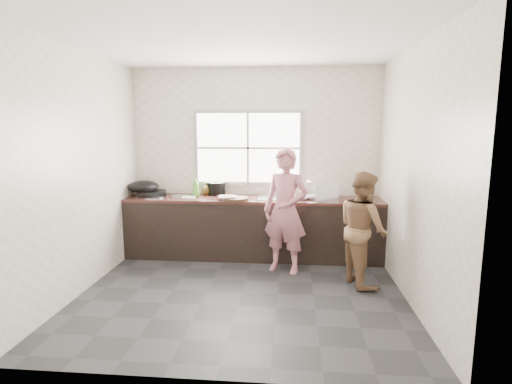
# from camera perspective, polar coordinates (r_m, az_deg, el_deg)

# --- Properties ---
(floor) EXTENTS (3.60, 3.20, 0.01)m
(floor) POSITION_cam_1_polar(r_m,az_deg,el_deg) (4.67, -1.99, -14.19)
(floor) COLOR #29292B
(floor) RESTS_ON ground
(ceiling) EXTENTS (3.60, 3.20, 0.01)m
(ceiling) POSITION_cam_1_polar(r_m,az_deg,el_deg) (4.37, -2.20, 20.53)
(ceiling) COLOR silver
(ceiling) RESTS_ON wall_back
(wall_back) EXTENTS (3.60, 0.01, 2.70)m
(wall_back) POSITION_cam_1_polar(r_m,az_deg,el_deg) (5.90, -0.14, 4.37)
(wall_back) COLOR beige
(wall_back) RESTS_ON ground
(wall_left) EXTENTS (0.01, 3.20, 2.70)m
(wall_left) POSITION_cam_1_polar(r_m,az_deg,el_deg) (4.88, -23.66, 2.58)
(wall_left) COLOR beige
(wall_left) RESTS_ON ground
(wall_right) EXTENTS (0.01, 3.20, 2.70)m
(wall_right) POSITION_cam_1_polar(r_m,az_deg,el_deg) (4.46, 21.59, 2.16)
(wall_right) COLOR beige
(wall_right) RESTS_ON ground
(wall_front) EXTENTS (3.60, 0.01, 2.70)m
(wall_front) POSITION_cam_1_polar(r_m,az_deg,el_deg) (2.74, -6.27, -1.29)
(wall_front) COLOR silver
(wall_front) RESTS_ON ground
(cabinet) EXTENTS (3.60, 0.62, 0.82)m
(cabinet) POSITION_cam_1_polar(r_m,az_deg,el_deg) (5.75, -0.43, -5.27)
(cabinet) COLOR black
(cabinet) RESTS_ON floor
(countertop) EXTENTS (3.60, 0.64, 0.04)m
(countertop) POSITION_cam_1_polar(r_m,az_deg,el_deg) (5.66, -0.43, -1.05)
(countertop) COLOR #361B16
(countertop) RESTS_ON cabinet
(sink) EXTENTS (0.55, 0.45, 0.02)m
(sink) POSITION_cam_1_polar(r_m,az_deg,el_deg) (5.63, 3.11, -0.86)
(sink) COLOR silver
(sink) RESTS_ON countertop
(faucet) EXTENTS (0.02, 0.02, 0.30)m
(faucet) POSITION_cam_1_polar(r_m,az_deg,el_deg) (5.80, 3.20, 0.90)
(faucet) COLOR silver
(faucet) RESTS_ON countertop
(window_frame) EXTENTS (1.60, 0.05, 1.10)m
(window_frame) POSITION_cam_1_polar(r_m,az_deg,el_deg) (5.88, -1.14, 6.31)
(window_frame) COLOR #9EA0A5
(window_frame) RESTS_ON wall_back
(window_glazing) EXTENTS (1.50, 0.01, 1.00)m
(window_glazing) POSITION_cam_1_polar(r_m,az_deg,el_deg) (5.86, -1.16, 6.30)
(window_glazing) COLOR white
(window_glazing) RESTS_ON window_frame
(woman) EXTENTS (0.63, 0.52, 1.49)m
(woman) POSITION_cam_1_polar(r_m,az_deg,el_deg) (5.11, 4.23, -3.29)
(woman) COLOR #C47582
(woman) RESTS_ON floor
(person_side) EXTENTS (0.69, 0.79, 1.35)m
(person_side) POSITION_cam_1_polar(r_m,az_deg,el_deg) (4.87, 15.02, -5.03)
(person_side) COLOR brown
(person_side) RESTS_ON floor
(cutting_board) EXTENTS (0.37, 0.37, 0.04)m
(cutting_board) POSITION_cam_1_polar(r_m,az_deg,el_deg) (5.49, -2.97, -0.97)
(cutting_board) COLOR #332013
(cutting_board) RESTS_ON countertop
(cleaver) EXTENTS (0.21, 0.16, 0.01)m
(cleaver) POSITION_cam_1_polar(r_m,az_deg,el_deg) (5.58, -4.48, -0.57)
(cleaver) COLOR #ACAEB3
(cleaver) RESTS_ON cutting_board
(bowl_mince) EXTENTS (0.30, 0.30, 0.06)m
(bowl_mince) POSITION_cam_1_polar(r_m,az_deg,el_deg) (5.48, -4.12, -0.87)
(bowl_mince) COLOR white
(bowl_mince) RESTS_ON countertop
(bowl_crabs) EXTENTS (0.23, 0.23, 0.07)m
(bowl_crabs) POSITION_cam_1_polar(r_m,az_deg,el_deg) (5.45, 4.28, -0.91)
(bowl_crabs) COLOR silver
(bowl_crabs) RESTS_ON countertop
(bowl_held) EXTENTS (0.25, 0.25, 0.06)m
(bowl_held) POSITION_cam_1_polar(r_m,az_deg,el_deg) (5.56, 6.77, -0.77)
(bowl_held) COLOR silver
(bowl_held) RESTS_ON countertop
(black_pot) EXTENTS (0.26, 0.26, 0.19)m
(black_pot) POSITION_cam_1_polar(r_m,az_deg,el_deg) (5.94, -5.67, 0.50)
(black_pot) COLOR black
(black_pot) RESTS_ON countertop
(plate_food) EXTENTS (0.25, 0.25, 0.02)m
(plate_food) POSITION_cam_1_polar(r_m,az_deg,el_deg) (5.73, -9.61, -0.76)
(plate_food) COLOR silver
(plate_food) RESTS_ON countertop
(bottle_green) EXTENTS (0.11, 0.11, 0.27)m
(bottle_green) POSITION_cam_1_polar(r_m,az_deg,el_deg) (5.82, -8.59, 0.68)
(bottle_green) COLOR #4D9330
(bottle_green) RESTS_ON countertop
(bottle_brown_tall) EXTENTS (0.10, 0.10, 0.20)m
(bottle_brown_tall) POSITION_cam_1_polar(r_m,az_deg,el_deg) (5.94, -5.85, 0.57)
(bottle_brown_tall) COLOR #4E1D13
(bottle_brown_tall) RESTS_ON countertop
(bottle_brown_short) EXTENTS (0.15, 0.15, 0.17)m
(bottle_brown_short) POSITION_cam_1_polar(r_m,az_deg,el_deg) (5.95, -7.09, 0.43)
(bottle_brown_short) COLOR #503714
(bottle_brown_short) RESTS_ON countertop
(glass_jar) EXTENTS (0.08, 0.08, 0.09)m
(glass_jar) POSITION_cam_1_polar(r_m,az_deg,el_deg) (5.85, -8.59, -0.14)
(glass_jar) COLOR silver
(glass_jar) RESTS_ON countertop
(burner) EXTENTS (0.51, 0.51, 0.06)m
(burner) POSITION_cam_1_polar(r_m,az_deg,el_deg) (6.14, -14.62, -0.06)
(burner) COLOR black
(burner) RESTS_ON countertop
(wok) EXTENTS (0.51, 0.51, 0.17)m
(wok) POSITION_cam_1_polar(r_m,az_deg,el_deg) (6.00, -15.83, 0.77)
(wok) COLOR black
(wok) RESTS_ON burner
(dish_rack) EXTENTS (0.42, 0.36, 0.26)m
(dish_rack) POSITION_cam_1_polar(r_m,az_deg,el_deg) (5.53, 9.53, 0.18)
(dish_rack) COLOR silver
(dish_rack) RESTS_ON countertop
(pot_lid_left) EXTENTS (0.36, 0.36, 0.01)m
(pot_lid_left) POSITION_cam_1_polar(r_m,az_deg,el_deg) (5.84, -14.35, -0.75)
(pot_lid_left) COLOR silver
(pot_lid_left) RESTS_ON countertop
(pot_lid_right) EXTENTS (0.31, 0.31, 0.01)m
(pot_lid_right) POSITION_cam_1_polar(r_m,az_deg,el_deg) (5.85, -10.80, -0.60)
(pot_lid_right) COLOR silver
(pot_lid_right) RESTS_ON countertop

